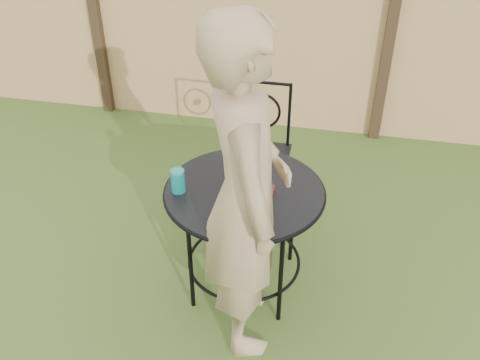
{
  "coord_description": "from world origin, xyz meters",
  "views": [
    {
      "loc": [
        0.97,
        -2.29,
        2.49
      ],
      "look_at": [
        0.46,
        0.15,
        0.75
      ],
      "focal_mm": 40.0,
      "sensor_mm": 36.0,
      "label": 1
    }
  ],
  "objects_px": {
    "patio_table": "(244,209)",
    "patio_chair": "(257,148)",
    "salad_plate": "(247,198)",
    "diner": "(246,196)"
  },
  "relations": [
    {
      "from": "patio_table",
      "to": "salad_plate",
      "type": "distance_m",
      "value": 0.18
    },
    {
      "from": "patio_chair",
      "to": "salad_plate",
      "type": "distance_m",
      "value": 0.93
    },
    {
      "from": "diner",
      "to": "salad_plate",
      "type": "relative_size",
      "value": 6.91
    },
    {
      "from": "patio_chair",
      "to": "salad_plate",
      "type": "relative_size",
      "value": 3.52
    },
    {
      "from": "diner",
      "to": "salad_plate",
      "type": "height_order",
      "value": "diner"
    },
    {
      "from": "patio_table",
      "to": "patio_chair",
      "type": "height_order",
      "value": "patio_chair"
    },
    {
      "from": "patio_table",
      "to": "patio_chair",
      "type": "distance_m",
      "value": 0.82
    },
    {
      "from": "patio_table",
      "to": "salad_plate",
      "type": "bearing_deg",
      "value": -69.52
    },
    {
      "from": "diner",
      "to": "patio_chair",
      "type": "bearing_deg",
      "value": -10.6
    },
    {
      "from": "diner",
      "to": "patio_table",
      "type": "bearing_deg",
      "value": -5.62
    }
  ]
}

